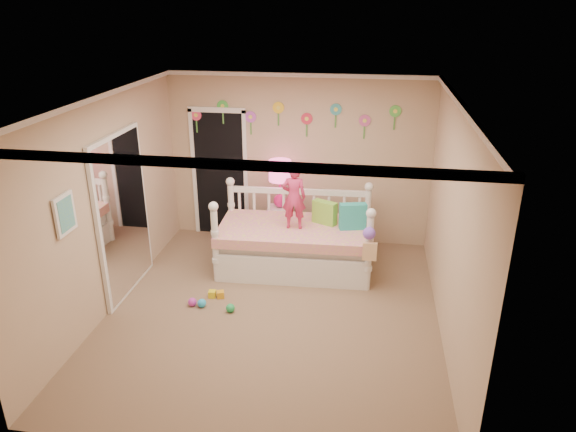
% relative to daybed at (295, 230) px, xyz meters
% --- Properties ---
extents(floor, '(4.00, 4.50, 0.01)m').
position_rel_daybed_xyz_m(floor, '(-0.10, -1.22, -0.58)').
color(floor, '#7F684C').
rests_on(floor, ground).
extents(ceiling, '(4.00, 4.50, 0.01)m').
position_rel_daybed_xyz_m(ceiling, '(-0.10, -1.22, 2.02)').
color(ceiling, white).
rests_on(ceiling, floor).
extents(back_wall, '(4.00, 0.01, 2.60)m').
position_rel_daybed_xyz_m(back_wall, '(-0.10, 1.03, 0.72)').
color(back_wall, tan).
rests_on(back_wall, floor).
extents(left_wall, '(0.01, 4.50, 2.60)m').
position_rel_daybed_xyz_m(left_wall, '(-2.10, -1.22, 0.72)').
color(left_wall, tan).
rests_on(left_wall, floor).
extents(right_wall, '(0.01, 4.50, 2.60)m').
position_rel_daybed_xyz_m(right_wall, '(1.90, -1.22, 0.72)').
color(right_wall, tan).
rests_on(right_wall, floor).
extents(crown_molding, '(4.00, 4.50, 0.06)m').
position_rel_daybed_xyz_m(crown_molding, '(-0.10, -1.22, 1.99)').
color(crown_molding, white).
rests_on(crown_molding, ceiling).
extents(daybed, '(2.19, 1.24, 1.17)m').
position_rel_daybed_xyz_m(daybed, '(0.00, 0.00, 0.00)').
color(daybed, white).
rests_on(daybed, floor).
extents(pillow_turquoise, '(0.38, 0.21, 0.36)m').
position_rel_daybed_xyz_m(pillow_turquoise, '(0.79, 0.03, 0.25)').
color(pillow_turquoise, teal).
rests_on(pillow_turquoise, daybed).
extents(pillow_lime, '(0.36, 0.27, 0.33)m').
position_rel_daybed_xyz_m(pillow_lime, '(0.40, 0.15, 0.23)').
color(pillow_lime, '#84CE3E').
rests_on(pillow_lime, daybed).
extents(child, '(0.35, 0.24, 0.90)m').
position_rel_daybed_xyz_m(child, '(-0.01, -0.07, 0.52)').
color(child, '#CA2E5F').
rests_on(child, daybed).
extents(nightstand, '(0.41, 0.33, 0.63)m').
position_rel_daybed_xyz_m(nightstand, '(-0.33, 0.72, -0.27)').
color(nightstand, white).
rests_on(nightstand, floor).
extents(table_lamp, '(0.34, 0.34, 0.74)m').
position_rel_daybed_xyz_m(table_lamp, '(-0.33, 0.72, 0.54)').
color(table_lamp, '#F82188').
rests_on(table_lamp, nightstand).
extents(closet_doorway, '(0.90, 0.04, 2.07)m').
position_rel_daybed_xyz_m(closet_doorway, '(-1.35, 1.01, 0.45)').
color(closet_doorway, black).
rests_on(closet_doorway, back_wall).
extents(flower_decals, '(3.40, 0.02, 0.50)m').
position_rel_daybed_xyz_m(flower_decals, '(-0.19, 1.02, 1.36)').
color(flower_decals, '#B2668C').
rests_on(flower_decals, back_wall).
extents(mirror_closet, '(0.07, 1.30, 2.10)m').
position_rel_daybed_xyz_m(mirror_closet, '(-2.06, -0.92, 0.47)').
color(mirror_closet, white).
rests_on(mirror_closet, left_wall).
extents(wall_picture, '(0.05, 0.34, 0.42)m').
position_rel_daybed_xyz_m(wall_picture, '(-2.07, -2.12, 0.97)').
color(wall_picture, white).
rests_on(wall_picture, left_wall).
extents(hanging_bag, '(0.20, 0.16, 0.36)m').
position_rel_daybed_xyz_m(hanging_bag, '(1.02, -0.59, 0.13)').
color(hanging_bag, beige).
rests_on(hanging_bag, daybed).
extents(toy_scatter, '(1.06, 1.44, 0.11)m').
position_rel_daybed_xyz_m(toy_scatter, '(-0.77, -0.81, -0.53)').
color(toy_scatter, '#996666').
rests_on(toy_scatter, floor).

